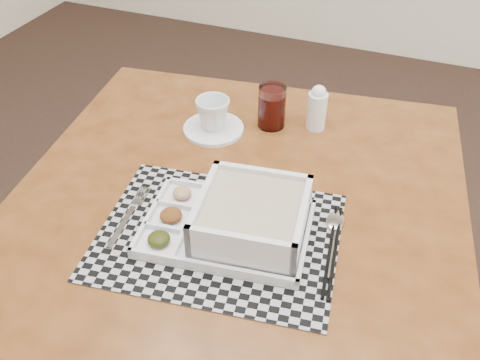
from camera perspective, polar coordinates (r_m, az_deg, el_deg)
name	(u,v)px	position (r m, az deg, el deg)	size (l,w,h in m)	color
dining_table	(239,218)	(1.19, -0.14, -4.10)	(1.07, 1.07, 0.71)	#4B240D
placemat	(219,236)	(1.05, -2.29, -5.95)	(0.46, 0.35, 0.00)	#96969D
serving_tray	(244,221)	(1.02, 0.48, -4.40)	(0.35, 0.26, 0.09)	white
fork	(131,215)	(1.11, -11.57, -3.63)	(0.04, 0.19, 0.00)	silver
spoon	(334,226)	(1.08, 10.04, -4.81)	(0.04, 0.18, 0.01)	silver
chopsticks	(332,250)	(1.03, 9.84, -7.36)	(0.05, 0.24, 0.01)	black
saucer	(214,129)	(1.33, -2.84, 5.48)	(0.15, 0.15, 0.01)	white
cup	(213,114)	(1.31, -2.90, 7.07)	(0.08, 0.08, 0.08)	white
juice_glass	(272,108)	(1.33, 3.40, 7.67)	(0.07, 0.07, 0.11)	white
creamer_bottle	(317,108)	(1.33, 8.23, 7.62)	(0.05, 0.05, 0.12)	white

